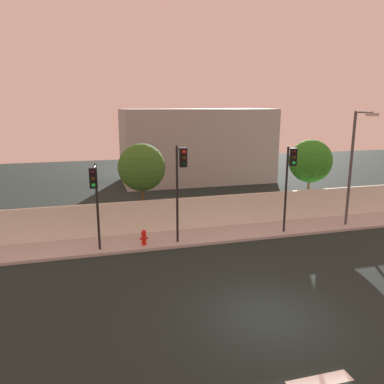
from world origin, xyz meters
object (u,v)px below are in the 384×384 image
Objects in this scene: traffic_light_left at (180,175)px; street_lamp_curbside at (354,160)px; traffic_light_center at (290,172)px; roadside_tree_midleft at (310,161)px; traffic_light_right at (95,190)px; roadside_tree_leftmost at (142,167)px; fire_hydrant at (144,237)px.

traffic_light_left is 10.23m from street_lamp_curbside.
traffic_light_left reaches higher than traffic_light_center.
roadside_tree_midleft is (3.72, 3.92, -0.13)m from traffic_light_center.
roadside_tree_midleft is at bearing 16.85° from traffic_light_right.
traffic_light_left reaches higher than roadside_tree_leftmost.
fire_hydrant is at bearing -163.40° from roadside_tree_midleft.
street_lamp_curbside reaches higher than roadside_tree_midleft.
traffic_light_right is 0.86× the size of roadside_tree_leftmost.
roadside_tree_leftmost is at bearing 56.60° from traffic_light_right.
traffic_light_left is at bearing -179.10° from traffic_light_center.
traffic_light_center is 8.23m from roadside_tree_leftmost.
roadside_tree_leftmost is (-7.23, 3.92, -0.05)m from traffic_light_center.
traffic_light_left is 1.05× the size of traffic_light_center.
roadside_tree_leftmost is (-11.49, 3.44, -0.47)m from street_lamp_curbside.
traffic_light_right is 14.29m from roadside_tree_midleft.
roadside_tree_leftmost is 1.01× the size of roadside_tree_midleft.
traffic_light_center reaches higher than roadside_tree_midleft.
traffic_light_right is at bearing -178.74° from traffic_light_center.
traffic_light_left is 4.04m from traffic_light_right.
roadside_tree_midleft is (10.95, 0.00, -0.08)m from roadside_tree_leftmost.
roadside_tree_leftmost is at bearing 163.32° from street_lamp_curbside.
street_lamp_curbside is (10.21, 0.57, 0.27)m from traffic_light_left.
traffic_light_center is 0.98× the size of roadside_tree_midleft.
traffic_light_center is at bearing -28.47° from roadside_tree_leftmost.
traffic_light_center is 0.72× the size of street_lamp_curbside.
street_lamp_curbside is at bearing -16.68° from roadside_tree_leftmost.
roadside_tree_midleft is at bearing 98.96° from street_lamp_curbside.
fire_hydrant is 0.16× the size of roadside_tree_midleft.
traffic_light_left is at bearing -72.31° from roadside_tree_leftmost.
traffic_light_center is at bearing -3.84° from fire_hydrant.
traffic_light_right is at bearing -123.40° from roadside_tree_leftmost.
fire_hydrant is (-7.71, 0.52, -3.04)m from traffic_light_center.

